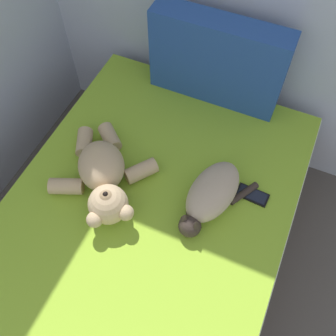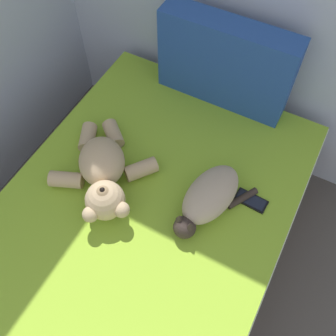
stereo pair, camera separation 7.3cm
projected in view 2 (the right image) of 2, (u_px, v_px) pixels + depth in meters
The scene contains 5 objects.
bed at pixel (138, 245), 1.95m from camera, with size 1.31×1.95×0.56m.
patterned_cushion at pixel (225, 64), 1.93m from camera, with size 0.69×0.15×0.47m.
cat at pixel (208, 198), 1.70m from camera, with size 0.31×0.42×0.15m.
teddy_bear at pixel (103, 173), 1.75m from camera, with size 0.48×0.56×0.19m.
cell_phone at pixel (251, 200), 1.76m from camera, with size 0.15×0.08×0.01m.
Camera 2 is at (1.51, 2.20, 2.13)m, focal length 41.06 mm.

